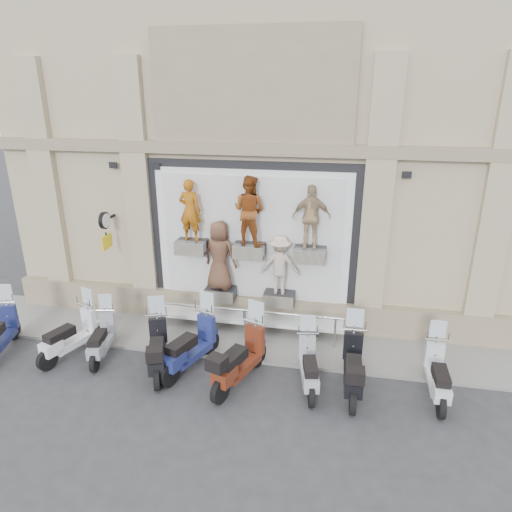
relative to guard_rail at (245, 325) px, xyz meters
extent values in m
plane|color=#313134|center=(0.00, -2.00, -0.47)|extent=(90.00, 90.00, 0.00)
cube|color=gray|center=(0.00, 0.10, -0.43)|extent=(16.00, 2.20, 0.08)
cube|color=black|center=(0.00, 0.96, 1.93)|extent=(5.60, 0.10, 4.30)
cube|color=white|center=(0.00, 0.90, 1.93)|extent=(5.10, 0.06, 3.90)
cube|color=white|center=(0.00, 0.86, 1.93)|extent=(4.70, 0.04, 3.60)
cube|color=white|center=(0.00, 0.55, -0.05)|extent=(5.10, 0.75, 0.10)
cube|color=#28282B|center=(-1.55, 0.59, 1.86)|extent=(0.80, 0.50, 0.35)
imported|color=#BC6511|center=(-1.55, 0.59, 2.84)|extent=(0.62, 0.44, 1.62)
cube|color=#28282B|center=(0.00, 0.59, 1.86)|extent=(0.80, 0.50, 0.35)
imported|color=brown|center=(0.00, 0.59, 2.92)|extent=(1.03, 0.91, 1.76)
cube|color=#28282B|center=(1.55, 0.59, 1.86)|extent=(0.80, 0.50, 0.35)
imported|color=tan|center=(1.55, 0.59, 2.83)|extent=(0.97, 0.50, 1.59)
cube|color=#28282B|center=(-0.80, 0.59, 0.56)|extent=(0.80, 0.50, 0.35)
imported|color=brown|center=(-0.80, 0.59, 1.66)|extent=(1.01, 0.78, 1.86)
cube|color=#28282B|center=(0.80, 0.59, 0.56)|extent=(0.80, 0.50, 0.35)
imported|color=beige|center=(0.80, 0.59, 1.52)|extent=(1.04, 0.62, 1.57)
cube|color=black|center=(-3.90, 0.72, 2.49)|extent=(0.06, 0.56, 0.06)
cylinder|color=black|center=(-3.90, 0.45, 2.49)|extent=(0.10, 0.46, 0.46)
cube|color=yellow|center=(-3.90, 0.45, 1.89)|extent=(0.04, 0.50, 0.38)
camera|label=1|loc=(2.28, -10.23, 5.79)|focal=32.00mm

